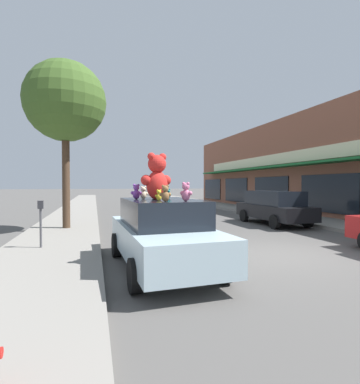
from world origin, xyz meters
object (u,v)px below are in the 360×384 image
Objects in this scene: teddy_bear_giant at (157,177)px; teddy_bear_pink at (186,192)px; teddy_bear_cream at (143,193)px; teddy_bear_brown at (165,193)px; street_tree at (65,102)px; parking_meter at (41,218)px; teddy_bear_black at (155,190)px; parked_car_far_center at (273,207)px; plush_art_car at (162,232)px; teddy_bear_teal at (168,194)px; teddy_bear_purple at (136,192)px; teddy_bear_yellow at (159,195)px.

teddy_bear_giant is 2.66× the size of teddy_bear_pink.
teddy_bear_cream is 0.90× the size of teddy_bear_brown.
street_tree is 5.59m from parking_meter.
teddy_bear_pink is 0.98× the size of teddy_bear_black.
teddy_bear_brown reaches higher than parked_car_far_center.
teddy_bear_cream is (-0.68, 1.06, -0.04)m from teddy_bear_pink.
teddy_bear_brown is at bearing -100.21° from plush_art_car.
teddy_bear_brown is (-0.43, -0.06, -0.03)m from teddy_bear_pink.
teddy_bear_teal is at bearing -158.64° from teddy_bear_cream.
street_tree reaches higher than plush_art_car.
teddy_bear_purple is 0.17m from teddy_bear_cream.
teddy_bear_giant is at bearing 142.39° from teddy_bear_purple.
teddy_bear_pink is 1.61× the size of teddy_bear_teal.
parking_meter is at bearing -30.37° from teddy_bear_cream.
plush_art_car is 15.28× the size of teddy_bear_cream.
teddy_bear_black is 6.74m from street_tree.
teddy_bear_giant is at bearing -141.17° from plush_art_car.
teddy_bear_giant is 7.30m from street_tree.
street_tree reaches higher than teddy_bear_purple.
teddy_bear_purple is at bearing -0.83° from teddy_bear_pink.
teddy_bear_purple is (-0.40, 0.34, -0.32)m from teddy_bear_giant.
teddy_bear_teal is 0.80× the size of teddy_bear_cream.
teddy_bear_black is 8.25m from parked_car_far_center.
teddy_bear_teal is 8.32m from parked_car_far_center.
teddy_bear_purple is 0.77m from teddy_bear_yellow.
parking_meter is at bearing -40.60° from teddy_bear_brown.
teddy_bear_giant is at bearing -68.98° from street_tree.
teddy_bear_brown is at bearing -49.57° from parking_meter.
teddy_bear_giant is at bearing -41.95° from parking_meter.
teddy_bear_cream is (0.16, 0.02, -0.02)m from teddy_bear_purple.
teddy_bear_purple is (-0.84, 1.04, -0.02)m from teddy_bear_pink.
teddy_bear_cream is at bearing -141.94° from parked_car_far_center.
teddy_bear_pink reaches higher than teddy_bear_purple.
teddy_bear_pink is at bearing -133.98° from parked_car_far_center.
teddy_bear_pink is 8.16m from street_tree.
teddy_bear_cream is 8.87m from parked_car_far_center.
teddy_bear_pink reaches higher than teddy_bear_cream.
teddy_bear_pink is (0.44, -0.69, -0.30)m from teddy_bear_giant.
teddy_bear_teal is 0.49m from teddy_bear_black.
street_tree reaches higher than teddy_bear_black.
teddy_bear_black is 1.19× the size of teddy_bear_brown.
teddy_bear_yellow is 0.70× the size of teddy_bear_brown.
teddy_bear_yellow is 0.73m from teddy_bear_cream.
teddy_bear_teal is 1.03× the size of teddy_bear_yellow.
parking_meter is at bearing -44.94° from teddy_bear_yellow.
teddy_bear_brown is at bearing 109.50° from teddy_bear_teal.
teddy_bear_giant is 0.15× the size of street_tree.
teddy_bear_black is 0.09× the size of parked_car_far_center.
plush_art_car is 7.85m from street_tree.
parked_car_far_center is at bearing -126.65° from teddy_bear_brown.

